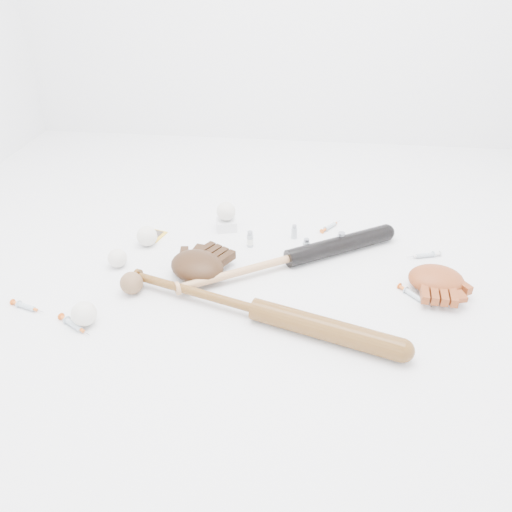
# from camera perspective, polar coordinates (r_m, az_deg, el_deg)

# --- Properties ---
(bat_dark) EXTENTS (0.85, 0.57, 0.07)m
(bat_dark) POSITION_cam_1_polar(r_m,az_deg,el_deg) (1.91, 3.93, -0.25)
(bat_dark) COLOR black
(bat_dark) RESTS_ON ground
(bat_wood) EXTENTS (0.98, 0.37, 0.07)m
(bat_wood) POSITION_cam_1_polar(r_m,az_deg,el_deg) (1.65, 0.02, -6.12)
(bat_wood) COLOR brown
(bat_wood) RESTS_ON ground
(glove_dark) EXTENTS (0.34, 0.34, 0.09)m
(glove_dark) POSITION_cam_1_polar(r_m,az_deg,el_deg) (1.85, -6.74, -1.12)
(glove_dark) COLOR #341E0E
(glove_dark) RESTS_ON ground
(glove_tan) EXTENTS (0.25, 0.25, 0.08)m
(glove_tan) POSITION_cam_1_polar(r_m,az_deg,el_deg) (1.89, 19.90, -2.51)
(glove_tan) COLOR brown
(glove_tan) RESTS_ON ground
(trading_card) EXTENTS (0.09, 0.11, 0.01)m
(trading_card) POSITION_cam_1_polar(r_m,az_deg,el_deg) (2.15, -11.47, 2.27)
(trading_card) COLOR gold
(trading_card) RESTS_ON ground
(pedestal) EXTENTS (0.10, 0.10, 0.04)m
(pedestal) POSITION_cam_1_polar(r_m,az_deg,el_deg) (2.16, -3.39, 3.64)
(pedestal) COLOR white
(pedestal) RESTS_ON ground
(baseball_on_pedestal) EXTENTS (0.08, 0.08, 0.08)m
(baseball_on_pedestal) POSITION_cam_1_polar(r_m,az_deg,el_deg) (2.13, -3.45, 5.12)
(baseball_on_pedestal) COLOR silver
(baseball_on_pedestal) RESTS_ON pedestal
(baseball_left) EXTENTS (0.07, 0.07, 0.07)m
(baseball_left) POSITION_cam_1_polar(r_m,az_deg,el_deg) (1.97, -15.55, -0.24)
(baseball_left) COLOR silver
(baseball_left) RESTS_ON ground
(baseball_upper) EXTENTS (0.08, 0.08, 0.08)m
(baseball_upper) POSITION_cam_1_polar(r_m,az_deg,el_deg) (2.08, -12.35, 2.23)
(baseball_upper) COLOR silver
(baseball_upper) RESTS_ON ground
(baseball_mid) EXTENTS (0.08, 0.08, 0.08)m
(baseball_mid) POSITION_cam_1_polar(r_m,az_deg,el_deg) (1.72, -19.06, -6.27)
(baseball_mid) COLOR silver
(baseball_mid) RESTS_ON ground
(baseball_aged) EXTENTS (0.08, 0.08, 0.08)m
(baseball_aged) POSITION_cam_1_polar(r_m,az_deg,el_deg) (1.81, -14.04, -3.02)
(baseball_aged) COLOR brown
(baseball_aged) RESTS_ON ground
(syringe_0) EXTENTS (0.16, 0.11, 0.02)m
(syringe_0) POSITION_cam_1_polar(r_m,az_deg,el_deg) (1.73, -20.10, -7.39)
(syringe_0) COLOR #ADBCC6
(syringe_0) RESTS_ON ground
(syringe_1) EXTENTS (0.15, 0.09, 0.02)m
(syringe_1) POSITION_cam_1_polar(r_m,az_deg,el_deg) (1.64, 5.43, -7.66)
(syringe_1) COLOR #ADBCC6
(syringe_1) RESTS_ON ground
(syringe_2) EXTENTS (0.11, 0.13, 0.02)m
(syringe_2) POSITION_cam_1_polar(r_m,az_deg,el_deg) (2.19, 8.48, 3.38)
(syringe_2) COLOR #ADBCC6
(syringe_2) RESTS_ON ground
(syringe_3) EXTENTS (0.13, 0.14, 0.02)m
(syringe_3) POSITION_cam_1_polar(r_m,az_deg,el_deg) (1.84, 17.57, -4.28)
(syringe_3) COLOR #ADBCC6
(syringe_3) RESTS_ON ground
(syringe_4) EXTENTS (0.16, 0.07, 0.02)m
(syringe_4) POSITION_cam_1_polar(r_m,az_deg,el_deg) (2.08, 18.73, 0.07)
(syringe_4) COLOR #ADBCC6
(syringe_4) RESTS_ON ground
(syringe_5) EXTENTS (0.15, 0.07, 0.02)m
(syringe_5) POSITION_cam_1_polar(r_m,az_deg,el_deg) (1.87, -24.76, -5.27)
(syringe_5) COLOR #ADBCC6
(syringe_5) RESTS_ON ground
(vial_0) EXTENTS (0.03, 0.03, 0.07)m
(vial_0) POSITION_cam_1_polar(r_m,az_deg,el_deg) (2.02, -0.69, 1.96)
(vial_0) COLOR #ABB6BC
(vial_0) RESTS_ON ground
(vial_1) EXTENTS (0.02, 0.02, 0.06)m
(vial_1) POSITION_cam_1_polar(r_m,az_deg,el_deg) (2.09, 4.38, 2.79)
(vial_1) COLOR #ABB6BC
(vial_1) RESTS_ON ground
(vial_2) EXTENTS (0.03, 0.03, 0.07)m
(vial_2) POSITION_cam_1_polar(r_m,az_deg,el_deg) (1.98, 5.74, 1.07)
(vial_2) COLOR #ABB6BC
(vial_2) RESTS_ON ground
(vial_3) EXTENTS (0.04, 0.04, 0.08)m
(vial_3) POSITION_cam_1_polar(r_m,az_deg,el_deg) (2.02, 9.67, 1.62)
(vial_3) COLOR #ABB6BC
(vial_3) RESTS_ON ground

